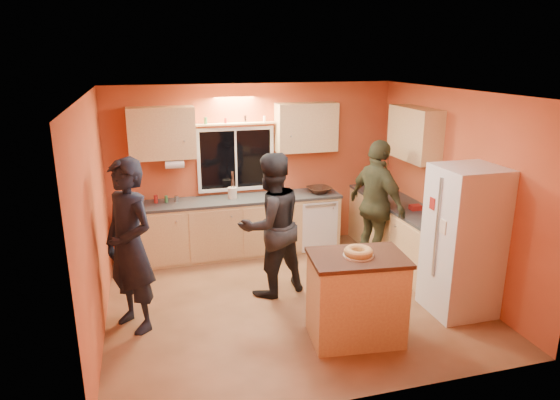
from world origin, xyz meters
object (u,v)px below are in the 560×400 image
object	(u,v)px
refrigerator	(463,241)
person_right	(377,205)
person_left	(130,246)
island	(356,297)
person_center	(271,225)

from	to	relation	value
refrigerator	person_right	world-z (taller)	person_right
person_left	person_right	bearing A→B (deg)	68.31
refrigerator	island	bearing A→B (deg)	-170.30
refrigerator	island	distance (m)	1.54
person_left	person_right	size ratio (longest dim) A/B	1.05
person_right	island	bearing A→B (deg)	134.19
refrigerator	person_center	bearing A→B (deg)	152.63
refrigerator	island	xyz separation A→B (m)	(-1.46, -0.25, -0.40)
refrigerator	person_right	size ratio (longest dim) A/B	0.96
refrigerator	person_left	world-z (taller)	person_left
island	person_left	distance (m)	2.55
refrigerator	person_left	bearing A→B (deg)	170.16
island	person_right	size ratio (longest dim) A/B	0.58
refrigerator	person_right	distance (m)	1.54
island	person_center	distance (m)	1.52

